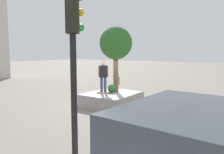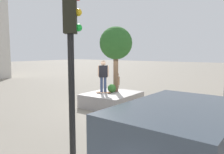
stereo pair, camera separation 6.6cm
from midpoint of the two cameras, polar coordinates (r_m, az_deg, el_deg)
name	(u,v)px [view 2 (the right image)]	position (r m, az deg, el deg)	size (l,w,h in m)	color
ground_plane	(108,108)	(12.11, -0.76, -8.01)	(120.00, 120.00, 0.00)	gray
planter_ledge	(112,99)	(12.56, 0.15, -5.76)	(2.98, 2.51, 0.74)	gray
plaza_tree	(116,44)	(12.77, 1.15, 8.52)	(1.87, 1.87, 3.73)	brown
boxwood_shrub	(112,88)	(12.58, 0.09, -2.93)	(0.48, 0.48, 0.48)	#2D6628
skateboard	(103,92)	(12.34, -2.08, -3.98)	(0.49, 0.82, 0.07)	brown
skateboarder	(103,74)	(12.19, -2.10, 0.78)	(0.44, 0.49, 1.75)	navy
traffic_light_corner	(72,59)	(4.28, -9.90, 4.59)	(0.37, 0.37, 4.21)	black
bystander_watching	(117,83)	(15.09, 1.40, -1.45)	(0.36, 0.52, 1.65)	#847056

